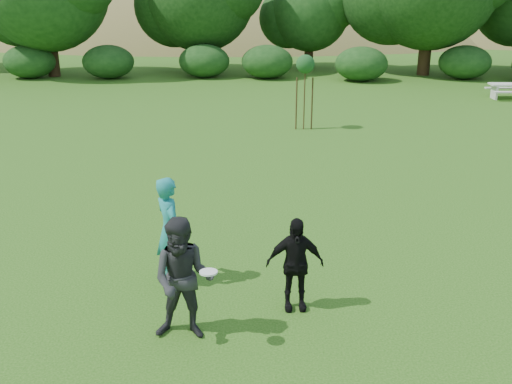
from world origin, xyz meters
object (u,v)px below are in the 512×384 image
Objects in this scene: player_teal at (170,231)px; picnic_table at (508,88)px; sapling at (305,66)px; player_grey at (183,280)px; player_black at (295,264)px.

player_teal is 1.14× the size of picnic_table.
sapling reaches higher than player_teal.
player_grey is 14.35m from sapling.
player_black is 0.58× the size of sapling.
player_teal is 23.21m from picnic_table.
player_grey is at bearing -100.82° from sapling.
picnic_table is (13.11, 20.60, -0.49)m from player_grey.
player_teal is at bearing 108.33° from player_grey.
player_black is 22.75m from picnic_table.
player_grey is at bearing 164.53° from player_teal.
picnic_table is at bearing 60.35° from player_grey.
player_grey is 0.71× the size of sapling.
picnic_table is at bearing 55.38° from player_black.
player_black is at bearing -94.06° from sapling.
player_teal is 2.43m from player_black.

